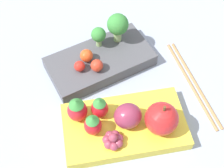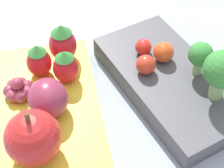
{
  "view_description": "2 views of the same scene",
  "coord_description": "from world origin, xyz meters",
  "px_view_note": "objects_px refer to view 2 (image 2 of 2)",
  "views": [
    {
      "loc": [
        -0.1,
        -0.3,
        0.5
      ],
      "look_at": [
        0.0,
        -0.0,
        0.04
      ],
      "focal_mm": 50.0,
      "sensor_mm": 36.0,
      "label": 1
    },
    {
      "loc": [
        0.27,
        -0.1,
        0.35
      ],
      "look_at": [
        0.0,
        -0.0,
        0.04
      ],
      "focal_mm": 60.0,
      "sensor_mm": 36.0,
      "label": 2
    }
  ],
  "objects_px": {
    "cherry_tomato_2": "(143,47)",
    "broccoli_floret_1": "(200,55)",
    "apple": "(33,138)",
    "strawberry_0": "(65,67)",
    "cherry_tomato_0": "(146,65)",
    "grape_cluster": "(18,89)",
    "bento_box_savoury": "(169,82)",
    "bento_box_fruit": "(50,115)",
    "plum": "(48,98)",
    "broccoli_floret_0": "(222,71)",
    "strawberry_2": "(39,61)",
    "cherry_tomato_1": "(164,52)",
    "strawberry_1": "(63,43)"
  },
  "relations": [
    {
      "from": "cherry_tomato_0",
      "to": "cherry_tomato_2",
      "type": "distance_m",
      "value": 0.03
    },
    {
      "from": "apple",
      "to": "plum",
      "type": "distance_m",
      "value": 0.06
    },
    {
      "from": "cherry_tomato_2",
      "to": "broccoli_floret_0",
      "type": "bearing_deg",
      "value": 26.69
    },
    {
      "from": "plum",
      "to": "bento_box_fruit",
      "type": "bearing_deg",
      "value": -164.35
    },
    {
      "from": "cherry_tomato_2",
      "to": "apple",
      "type": "distance_m",
      "value": 0.18
    },
    {
      "from": "cherry_tomato_2",
      "to": "strawberry_2",
      "type": "xyz_separation_m",
      "value": [
        -0.02,
        -0.13,
        0.01
      ]
    },
    {
      "from": "strawberry_2",
      "to": "plum",
      "type": "bearing_deg",
      "value": -4.15
    },
    {
      "from": "broccoli_floret_0",
      "to": "cherry_tomato_0",
      "type": "xyz_separation_m",
      "value": [
        -0.06,
        -0.06,
        -0.03
      ]
    },
    {
      "from": "apple",
      "to": "plum",
      "type": "bearing_deg",
      "value": 151.21
    },
    {
      "from": "cherry_tomato_1",
      "to": "strawberry_1",
      "type": "xyz_separation_m",
      "value": [
        -0.05,
        -0.11,
        0.01
      ]
    },
    {
      "from": "strawberry_0",
      "to": "bento_box_fruit",
      "type": "bearing_deg",
      "value": -41.53
    },
    {
      "from": "bento_box_savoury",
      "to": "strawberry_0",
      "type": "relative_size",
      "value": 4.77
    },
    {
      "from": "apple",
      "to": "strawberry_0",
      "type": "distance_m",
      "value": 0.1
    },
    {
      "from": "bento_box_savoury",
      "to": "grape_cluster",
      "type": "relative_size",
      "value": 6.15
    },
    {
      "from": "apple",
      "to": "strawberry_0",
      "type": "height_order",
      "value": "apple"
    },
    {
      "from": "cherry_tomato_0",
      "to": "apple",
      "type": "bearing_deg",
      "value": -67.33
    },
    {
      "from": "cherry_tomato_0",
      "to": "grape_cluster",
      "type": "height_order",
      "value": "cherry_tomato_0"
    },
    {
      "from": "apple",
      "to": "strawberry_0",
      "type": "xyz_separation_m",
      "value": [
        -0.09,
        0.06,
        -0.01
      ]
    },
    {
      "from": "cherry_tomato_2",
      "to": "broccoli_floret_1",
      "type": "bearing_deg",
      "value": 40.75
    },
    {
      "from": "bento_box_savoury",
      "to": "strawberry_2",
      "type": "height_order",
      "value": "strawberry_2"
    },
    {
      "from": "cherry_tomato_1",
      "to": "plum",
      "type": "distance_m",
      "value": 0.15
    },
    {
      "from": "apple",
      "to": "cherry_tomato_2",
      "type": "bearing_deg",
      "value": 120.22
    },
    {
      "from": "cherry_tomato_2",
      "to": "strawberry_0",
      "type": "height_order",
      "value": "strawberry_0"
    },
    {
      "from": "cherry_tomato_1",
      "to": "strawberry_2",
      "type": "xyz_separation_m",
      "value": [
        -0.03,
        -0.15,
        0.01
      ]
    },
    {
      "from": "bento_box_savoury",
      "to": "grape_cluster",
      "type": "bearing_deg",
      "value": -101.88
    },
    {
      "from": "cherry_tomato_0",
      "to": "apple",
      "type": "xyz_separation_m",
      "value": [
        0.06,
        -0.15,
        0.01
      ]
    },
    {
      "from": "broccoli_floret_1",
      "to": "grape_cluster",
      "type": "distance_m",
      "value": 0.21
    },
    {
      "from": "bento_box_savoury",
      "to": "broccoli_floret_1",
      "type": "xyz_separation_m",
      "value": [
        0.01,
        0.03,
        0.04
      ]
    },
    {
      "from": "strawberry_2",
      "to": "bento_box_savoury",
      "type": "bearing_deg",
      "value": 67.2
    },
    {
      "from": "broccoli_floret_1",
      "to": "strawberry_2",
      "type": "distance_m",
      "value": 0.19
    },
    {
      "from": "broccoli_floret_1",
      "to": "strawberry_2",
      "type": "relative_size",
      "value": 0.98
    },
    {
      "from": "strawberry_1",
      "to": "strawberry_2",
      "type": "bearing_deg",
      "value": -64.4
    },
    {
      "from": "cherry_tomato_0",
      "to": "strawberry_2",
      "type": "xyz_separation_m",
      "value": [
        -0.05,
        -0.12,
        0.01
      ]
    },
    {
      "from": "grape_cluster",
      "to": "apple",
      "type": "bearing_deg",
      "value": 0.23
    },
    {
      "from": "strawberry_2",
      "to": "cherry_tomato_1",
      "type": "bearing_deg",
      "value": 76.71
    },
    {
      "from": "strawberry_1",
      "to": "plum",
      "type": "bearing_deg",
      "value": -26.79
    },
    {
      "from": "strawberry_0",
      "to": "plum",
      "type": "xyz_separation_m",
      "value": [
        0.04,
        -0.03,
        -0.0
      ]
    },
    {
      "from": "broccoli_floret_1",
      "to": "cherry_tomato_0",
      "type": "relative_size",
      "value": 1.86
    },
    {
      "from": "cherry_tomato_1",
      "to": "grape_cluster",
      "type": "distance_m",
      "value": 0.18
    },
    {
      "from": "cherry_tomato_1",
      "to": "strawberry_2",
      "type": "bearing_deg",
      "value": -103.29
    },
    {
      "from": "grape_cluster",
      "to": "cherry_tomato_1",
      "type": "bearing_deg",
      "value": 86.52
    },
    {
      "from": "bento_box_fruit",
      "to": "plum",
      "type": "xyz_separation_m",
      "value": [
        0.0,
        0.0,
        0.03
      ]
    },
    {
      "from": "bento_box_fruit",
      "to": "cherry_tomato_1",
      "type": "relative_size",
      "value": 8.99
    },
    {
      "from": "bento_box_savoury",
      "to": "plum",
      "type": "height_order",
      "value": "plum"
    },
    {
      "from": "plum",
      "to": "bento_box_savoury",
      "type": "bearing_deg",
      "value": 89.56
    },
    {
      "from": "broccoli_floret_0",
      "to": "apple",
      "type": "height_order",
      "value": "broccoli_floret_0"
    },
    {
      "from": "apple",
      "to": "strawberry_2",
      "type": "xyz_separation_m",
      "value": [
        -0.11,
        0.03,
        -0.01
      ]
    },
    {
      "from": "cherry_tomato_1",
      "to": "strawberry_0",
      "type": "bearing_deg",
      "value": -96.64
    },
    {
      "from": "broccoli_floret_1",
      "to": "strawberry_0",
      "type": "relative_size",
      "value": 0.98
    },
    {
      "from": "cherry_tomato_1",
      "to": "strawberry_2",
      "type": "distance_m",
      "value": 0.15
    }
  ]
}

